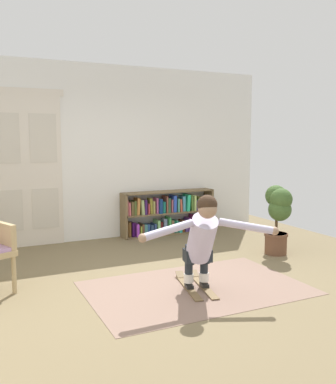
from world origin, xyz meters
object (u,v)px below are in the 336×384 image
Objects in this scene: skis_pair at (195,285)px; person_skier at (202,236)px; bookshelf at (167,214)px; potted_plant at (278,213)px.

person_skier reaches higher than skis_pair.
skis_pair is at bearing -108.57° from bookshelf.
person_skier is (-0.05, -0.23, 0.62)m from skis_pair.
person_skier is (-1.81, -0.94, 0.03)m from potted_plant.
potted_plant reaches higher than bookshelf.
bookshelf is 1.16× the size of person_skier.
skis_pair is 0.66m from person_skier.
potted_plant is 1.14× the size of skis_pair.
potted_plant reaches higher than skis_pair.
potted_plant is 0.69× the size of person_skier.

